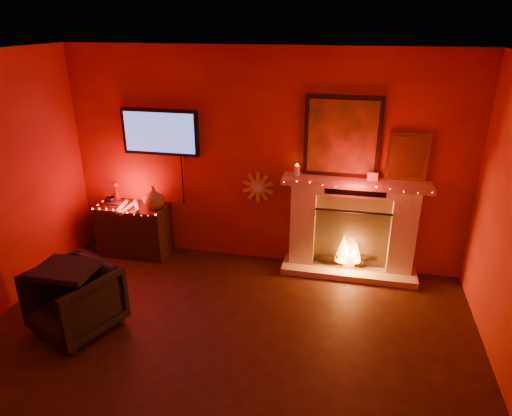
{
  "coord_description": "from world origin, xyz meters",
  "views": [
    {
      "loc": [
        1.08,
        -2.8,
        2.98
      ],
      "look_at": [
        0.1,
        1.7,
        1.05
      ],
      "focal_mm": 32.0,
      "sensor_mm": 36.0,
      "label": 1
    }
  ],
  "objects_px": {
    "fireplace": "(352,218)",
    "console_table": "(135,227)",
    "armchair": "(74,300)",
    "sunburst_clock": "(258,187)",
    "tv": "(160,132)"
  },
  "relations": [
    {
      "from": "fireplace",
      "to": "tv",
      "type": "distance_m",
      "value": 2.61
    },
    {
      "from": "fireplace",
      "to": "armchair",
      "type": "height_order",
      "value": "fireplace"
    },
    {
      "from": "fireplace",
      "to": "tv",
      "type": "xyz_separation_m",
      "value": [
        -2.44,
        0.06,
        0.92
      ]
    },
    {
      "from": "console_table",
      "to": "tv",
      "type": "bearing_deg",
      "value": 26.91
    },
    {
      "from": "fireplace",
      "to": "console_table",
      "type": "xyz_separation_m",
      "value": [
        -2.82,
        -0.13,
        -0.33
      ]
    },
    {
      "from": "sunburst_clock",
      "to": "armchair",
      "type": "height_order",
      "value": "sunburst_clock"
    },
    {
      "from": "sunburst_clock",
      "to": "console_table",
      "type": "relative_size",
      "value": 0.41
    },
    {
      "from": "fireplace",
      "to": "console_table",
      "type": "relative_size",
      "value": 2.21
    },
    {
      "from": "fireplace",
      "to": "armchair",
      "type": "bearing_deg",
      "value": -146.32
    },
    {
      "from": "fireplace",
      "to": "console_table",
      "type": "distance_m",
      "value": 2.84
    },
    {
      "from": "tv",
      "to": "armchair",
      "type": "relative_size",
      "value": 1.62
    },
    {
      "from": "tv",
      "to": "sunburst_clock",
      "type": "distance_m",
      "value": 1.41
    },
    {
      "from": "console_table",
      "to": "armchair",
      "type": "xyz_separation_m",
      "value": [
        0.14,
        -1.66,
        -0.05
      ]
    },
    {
      "from": "sunburst_clock",
      "to": "armchair",
      "type": "relative_size",
      "value": 0.52
    },
    {
      "from": "sunburst_clock",
      "to": "console_table",
      "type": "height_order",
      "value": "sunburst_clock"
    }
  ]
}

